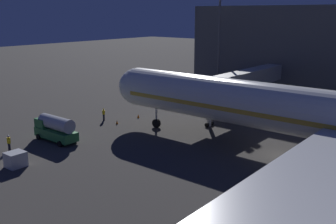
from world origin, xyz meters
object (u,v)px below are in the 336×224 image
Objects in this scene: fuel_tanker at (55,128)px; ground_crew_near_nose_gear at (104,114)px; jet_bridge at (237,82)px; ground_crew_marshaller_fwd at (9,142)px; baggage_container_mid_row at (16,159)px; traffic_cone_nose_port at (138,116)px; traffic_cone_nose_starboard at (117,122)px; apron_floodlight_mast at (219,37)px.

ground_crew_near_nose_gear is at bearing -166.16° from fuel_tanker.
jet_bridge is 12.47× the size of ground_crew_marshaller_fwd.
baggage_container_mid_row is at bearing 66.99° from ground_crew_marshaller_fwd.
traffic_cone_nose_starboard is at bearing 0.00° from traffic_cone_nose_port.
ground_crew_marshaller_fwd is (-2.14, -5.03, 0.24)m from baggage_container_mid_row.
baggage_container_mid_row is 5.47m from ground_crew_marshaller_fwd.
ground_crew_marshaller_fwd is at bearing -3.99° from traffic_cone_nose_port.
traffic_cone_nose_starboard is (0.12, 2.90, -0.73)m from ground_crew_near_nose_gear.
apron_floodlight_mast is 10.23× the size of ground_crew_near_nose_gear.
traffic_cone_nose_port is at bearing -170.67° from baggage_container_mid_row.
baggage_container_mid_row reaches higher than traffic_cone_nose_starboard.
fuel_tanker is 3.42× the size of ground_crew_near_nose_gear.
apron_floodlight_mast reaches higher than ground_crew_marshaller_fwd.
jet_bridge reaches higher than ground_crew_marshaller_fwd.
baggage_container_mid_row is at bearing 5.48° from apron_floodlight_mast.
jet_bridge is 1.24× the size of apron_floodlight_mast.
fuel_tanker is 11.37× the size of traffic_cone_nose_starboard.
ground_crew_marshaller_fwd is 3.38× the size of traffic_cone_nose_port.
ground_crew_near_nose_gear is 2.99m from traffic_cone_nose_starboard.
fuel_tanker is at bearing 0.49° from apron_floodlight_mast.
apron_floodlight_mast reaches higher than baggage_container_mid_row.
traffic_cone_nose_port is (-14.43, 0.40, -1.37)m from fuel_tanker.
jet_bridge is at bearing 136.51° from ground_crew_near_nose_gear.
jet_bridge is at bearing 133.24° from traffic_cone_nose_port.
ground_crew_marshaller_fwd is (5.55, -1.00, -0.62)m from fuel_tanker.
jet_bridge is 15.68m from traffic_cone_nose_port.
ground_crew_marshaller_fwd is at bearing -0.89° from apron_floodlight_mast.
traffic_cone_nose_port is at bearing 145.95° from ground_crew_near_nose_gear.
baggage_container_mid_row is 3.33× the size of traffic_cone_nose_starboard.
traffic_cone_nose_port is (-4.28, 2.90, -0.73)m from ground_crew_near_nose_gear.
fuel_tanker reaches higher than traffic_cone_nose_starboard.
jet_bridge is 3.70× the size of fuel_tanker.
jet_bridge is 32.81m from ground_crew_marshaller_fwd.
ground_crew_near_nose_gear is 3.32× the size of traffic_cone_nose_starboard.
apron_floodlight_mast is 29.64m from traffic_cone_nose_starboard.
jet_bridge reaches higher than traffic_cone_nose_port.
jet_bridge reaches higher than traffic_cone_nose_starboard.
apron_floodlight_mast is 44.38m from ground_crew_marshaller_fwd.
ground_crew_marshaller_fwd is (43.28, -0.67, -9.77)m from apron_floodlight_mast.
ground_crew_marshaller_fwd reaches higher than baggage_container_mid_row.
fuel_tanker is at bearing 169.81° from ground_crew_marshaller_fwd.
jet_bridge is at bearing 143.41° from traffic_cone_nose_starboard.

